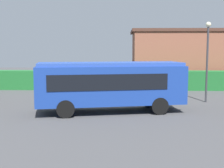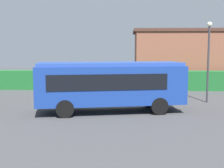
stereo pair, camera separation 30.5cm
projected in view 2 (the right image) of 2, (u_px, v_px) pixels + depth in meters
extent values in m
plane|color=#424244|center=(120.00, 108.00, 19.50)|extent=(87.45, 87.45, 0.00)
cube|color=navy|center=(110.00, 84.00, 18.11)|extent=(9.02, 4.20, 2.24)
cube|color=#2747A0|center=(110.00, 64.00, 17.97)|extent=(8.73, 3.95, 0.20)
cube|color=black|center=(103.00, 78.00, 19.30)|extent=(6.66, 1.37, 0.90)
cube|color=black|center=(108.00, 82.00, 16.78)|extent=(6.66, 1.37, 0.90)
cube|color=black|center=(180.00, 79.00, 18.73)|extent=(0.45, 2.05, 0.94)
cube|color=silver|center=(180.00, 68.00, 18.65)|extent=(0.31, 1.38, 0.28)
cylinder|color=black|center=(149.00, 100.00, 19.79)|extent=(1.04, 0.47, 1.00)
cylinder|color=black|center=(159.00, 106.00, 17.50)|extent=(1.04, 0.47, 1.00)
cylinder|color=black|center=(65.00, 102.00, 18.99)|extent=(1.04, 0.47, 1.00)
cylinder|color=black|center=(65.00, 109.00, 16.70)|extent=(1.04, 0.47, 1.00)
sphere|color=silver|center=(176.00, 94.00, 19.54)|extent=(0.22, 0.22, 0.22)
sphere|color=silver|center=(184.00, 97.00, 18.16)|extent=(0.22, 0.22, 0.22)
cube|color=#1E642C|center=(122.00, 80.00, 28.45)|extent=(55.72, 1.43, 1.77)
cube|color=brown|center=(191.00, 59.00, 32.29)|extent=(11.88, 6.33, 5.49)
cube|color=#4C2D23|center=(192.00, 31.00, 31.96)|extent=(12.35, 6.58, 0.30)
cylinder|color=#38383D|center=(208.00, 65.00, 21.35)|extent=(0.14, 0.14, 5.30)
sphere|color=beige|center=(210.00, 24.00, 21.03)|extent=(0.36, 0.36, 0.36)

